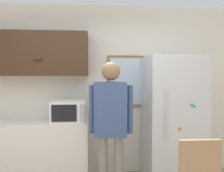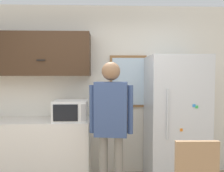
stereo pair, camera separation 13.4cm
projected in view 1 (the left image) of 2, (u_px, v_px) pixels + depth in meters
The scene contains 7 objects.
back_wall at pixel (93, 90), 3.53m from camera, with size 6.00×0.06×2.70m.
counter at pixel (14, 153), 3.16m from camera, with size 2.13×0.58×0.94m.
upper_cabinets at pixel (15, 54), 3.21m from camera, with size 2.13×0.36×0.65m.
microwave at pixel (69, 111), 3.12m from camera, with size 0.48×0.40×0.29m.
person at pixel (111, 116), 2.76m from camera, with size 0.55×0.27×1.76m.
refrigerator at pixel (172, 119), 3.26m from camera, with size 0.81×0.74×1.87m.
window at pixel (125, 81), 3.53m from camera, with size 0.59×0.05×0.83m.
Camera 1 is at (0.02, -1.68, 1.60)m, focal length 35.00 mm.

